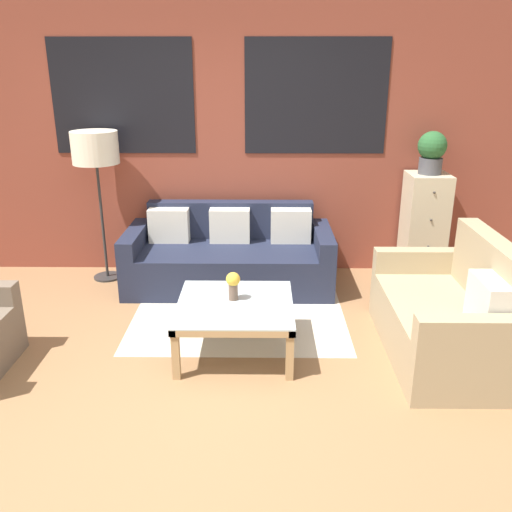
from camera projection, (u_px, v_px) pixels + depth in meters
ground_plane at (199, 395)px, 3.66m from camera, size 16.00×16.00×0.00m
wall_back_brick at (221, 137)px, 5.48m from camera, size 8.40×0.09×2.80m
rug at (239, 316)px, 4.79m from camera, size 1.86×1.43×0.00m
couch_dark at (229, 257)px, 5.40m from camera, size 2.01×0.88×0.78m
settee_vintage at (450, 317)px, 4.07m from camera, size 0.80×1.45×0.92m
coffee_table at (235, 310)px, 4.11m from camera, size 0.87×0.87×0.41m
floor_lamp at (95, 152)px, 5.21m from camera, size 0.45×0.45×1.50m
drawer_cabinet at (423, 227)px, 5.48m from camera, size 0.40×0.44×1.09m
potted_plant at (432, 151)px, 5.22m from camera, size 0.28×0.28×0.41m
flower_vase at (233, 284)px, 4.10m from camera, size 0.11×0.11×0.22m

